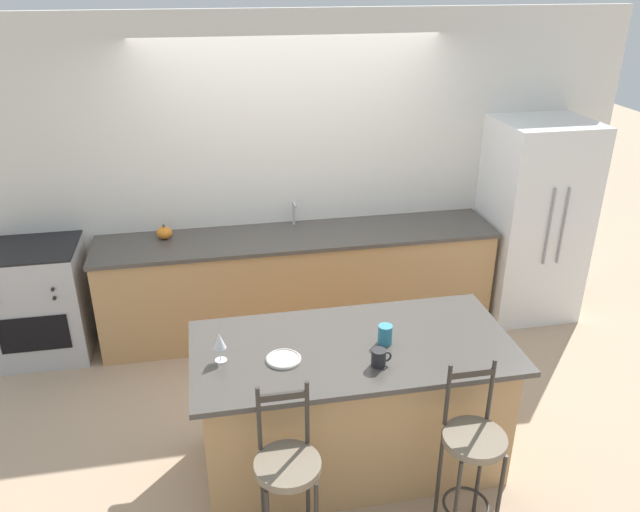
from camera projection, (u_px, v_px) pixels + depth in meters
ground_plane at (306, 348)px, 5.38m from camera, size 18.00×18.00×0.00m
wall_back at (291, 173)px, 5.44m from camera, size 6.00×0.07×2.70m
back_counter at (299, 281)px, 5.52m from camera, size 3.42×0.69×0.92m
sink_faucet at (294, 210)px, 5.45m from camera, size 0.02×0.13×0.22m
kitchen_island at (352, 404)px, 3.98m from camera, size 1.97×0.95×0.90m
refrigerator at (532, 220)px, 5.65m from camera, size 0.81×0.77×1.81m
oven_range at (40, 301)px, 5.14m from camera, size 0.74×0.65×0.97m
bar_stool_near at (288, 481)px, 3.23m from camera, size 0.35×0.35×1.10m
bar_stool_far at (472, 454)px, 3.40m from camera, size 0.35×0.35×1.10m
dinner_plate at (284, 359)px, 3.64m from camera, size 0.21×0.21×0.02m
wine_glass at (219, 341)px, 3.59m from camera, size 0.08×0.08×0.19m
coffee_mug at (379, 358)px, 3.58m from camera, size 0.12×0.09×0.10m
tumbler_cup at (385, 334)px, 3.79m from camera, size 0.09×0.09×0.12m
pumpkin_decoration at (164, 233)px, 5.22m from camera, size 0.13×0.13×0.12m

